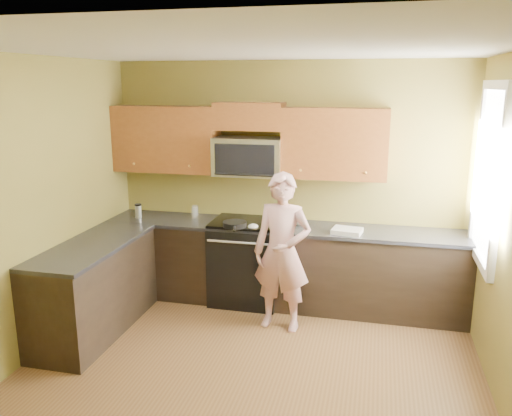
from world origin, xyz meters
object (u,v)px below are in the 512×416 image
(stove, at_px, (247,261))
(butter_tub, at_px, (270,226))
(frying_pan, at_px, (235,227))
(microwave, at_px, (249,175))
(travel_mug, at_px, (139,218))
(woman, at_px, (282,252))

(stove, height_order, butter_tub, butter_tub)
(stove, relative_size, frying_pan, 2.10)
(microwave, xyz_separation_m, butter_tub, (0.28, -0.16, -0.53))
(stove, relative_size, travel_mug, 5.74)
(stove, distance_m, butter_tub, 0.53)
(microwave, bearing_deg, stove, -90.00)
(woman, height_order, butter_tub, woman)
(frying_pan, height_order, travel_mug, travel_mug)
(stove, xyz_separation_m, woman, (0.51, -0.56, 0.33))
(stove, relative_size, butter_tub, 7.93)
(frying_pan, relative_size, travel_mug, 2.74)
(stove, relative_size, microwave, 1.25)
(butter_tub, height_order, travel_mug, travel_mug)
(butter_tub, bearing_deg, microwave, 150.47)
(frying_pan, bearing_deg, travel_mug, 155.92)
(microwave, distance_m, woman, 1.07)
(stove, distance_m, travel_mug, 1.37)
(stove, height_order, woman, woman)
(microwave, height_order, frying_pan, microwave)
(microwave, relative_size, frying_pan, 1.68)
(stove, distance_m, microwave, 0.98)
(woman, bearing_deg, microwave, 133.04)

